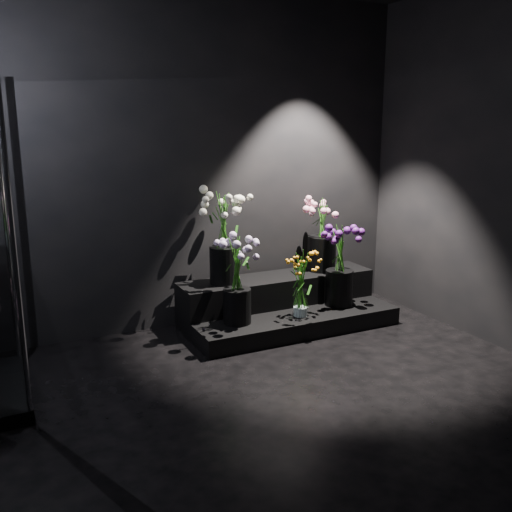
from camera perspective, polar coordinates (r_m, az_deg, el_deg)
floor at (r=3.48m, az=5.28°, el=-16.68°), size 4.00×4.00×0.00m
wall_back at (r=4.85m, az=-6.86°, el=9.20°), size 4.00×0.00×4.00m
display_riser at (r=5.05m, az=2.73°, el=-4.85°), size 1.80×0.80×0.40m
bouquet_orange_bells at (r=4.73m, az=4.51°, el=-2.72°), size 0.31×0.31×0.55m
bouquet_lilac at (r=4.53m, az=-1.93°, el=-2.00°), size 0.39×0.39×0.70m
bouquet_purple at (r=5.03m, az=8.40°, el=-0.55°), size 0.38×0.38×0.71m
bouquet_cream_roses at (r=4.77m, az=-3.26°, el=2.53°), size 0.47×0.47×0.77m
bouquet_pink_roses at (r=5.23m, az=6.64°, el=2.52°), size 0.43×0.43×0.66m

